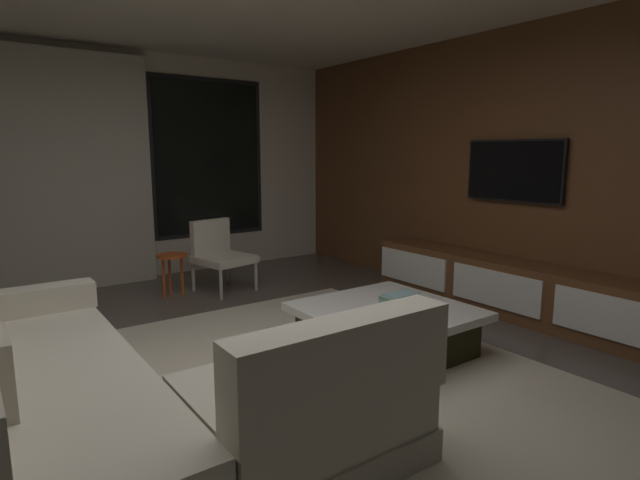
% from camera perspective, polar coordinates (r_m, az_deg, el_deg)
% --- Properties ---
extents(floor, '(9.20, 9.20, 0.00)m').
position_cam_1_polar(floor, '(3.33, -7.36, -17.40)').
color(floor, '#564C44').
extents(back_wall_with_window, '(6.60, 0.30, 2.70)m').
position_cam_1_polar(back_wall_with_window, '(6.38, -23.87, 7.38)').
color(back_wall_with_window, beige).
rests_on(back_wall_with_window, floor).
extents(media_wall, '(0.12, 7.80, 2.70)m').
position_cam_1_polar(media_wall, '(5.16, 23.95, 7.08)').
color(media_wall, brown).
rests_on(media_wall, floor).
extents(area_rug, '(3.20, 3.80, 0.01)m').
position_cam_1_polar(area_rug, '(3.42, -1.13, -16.50)').
color(area_rug, beige).
rests_on(area_rug, floor).
extents(sectional_couch, '(1.98, 2.50, 0.82)m').
position_cam_1_polar(sectional_couch, '(2.86, -22.12, -16.39)').
color(sectional_couch, '#B1A997').
rests_on(sectional_couch, floor).
extents(coffee_table, '(1.16, 1.16, 0.36)m').
position_cam_1_polar(coffee_table, '(3.96, 7.41, -9.92)').
color(coffee_table, black).
rests_on(coffee_table, floor).
extents(book_stack_on_coffee_table, '(0.30, 0.21, 0.08)m').
position_cam_1_polar(book_stack_on_coffee_table, '(4.04, 9.07, -6.46)').
color(book_stack_on_coffee_table, '#79A79E').
rests_on(book_stack_on_coffee_table, coffee_table).
extents(accent_chair_near_window, '(0.65, 0.66, 0.78)m').
position_cam_1_polar(accent_chair_near_window, '(5.75, -11.29, -1.28)').
color(accent_chair_near_window, '#B2ADA0').
rests_on(accent_chair_near_window, floor).
extents(side_stool, '(0.32, 0.32, 0.46)m').
position_cam_1_polar(side_stool, '(5.60, -16.33, -2.40)').
color(side_stool, '#BF4C1E').
rests_on(side_stool, floor).
extents(media_console, '(0.46, 3.10, 0.52)m').
position_cam_1_polar(media_console, '(5.10, 20.93, -5.25)').
color(media_console, brown).
rests_on(media_console, floor).
extents(mounted_tv, '(0.05, 1.01, 0.59)m').
position_cam_1_polar(mounted_tv, '(5.20, 20.96, 7.29)').
color(mounted_tv, black).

